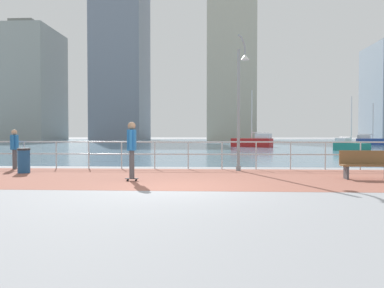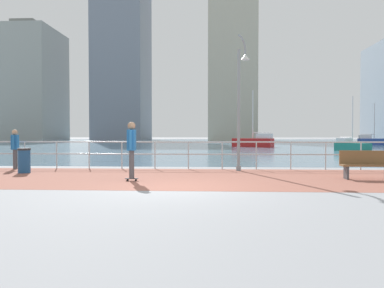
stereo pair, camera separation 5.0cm
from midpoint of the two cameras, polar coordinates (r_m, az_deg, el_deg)
ground at (r=50.00m, az=2.11°, el=-0.13°), size 220.00×220.00×0.00m
brick_paving at (r=12.54m, az=-1.35°, el=-5.12°), size 28.00×5.99×0.01m
harbor_water at (r=60.43m, az=2.30°, el=0.16°), size 180.00×88.00×0.00m
waterfront_railing at (r=15.45m, az=-0.46°, el=-0.91°), size 25.25×0.06×1.16m
lamppost at (r=15.06m, az=7.55°, el=7.32°), size 0.56×0.74×5.38m
skateboarder at (r=11.61m, az=-9.11°, el=-0.20°), size 0.41×0.55×1.83m
bystander at (r=17.16m, az=-25.38°, el=-0.24°), size 0.31×0.56×1.64m
trash_bin at (r=15.25m, az=-24.21°, el=-2.31°), size 0.46×0.46×0.93m
park_bench at (r=13.27m, az=25.19°, el=-2.84°), size 1.61×0.49×0.92m
sailboat_teal at (r=55.49m, az=25.98°, el=0.43°), size 4.00×1.36×5.56m
sailboat_yellow at (r=42.24m, az=9.52°, el=0.37°), size 4.67×3.30×6.36m
sailboat_gray at (r=34.38m, az=23.22°, el=-0.27°), size 2.19×3.45×4.64m
tower_concrete at (r=94.52m, az=-10.54°, el=12.26°), size 11.67×15.57×39.82m
tower_glass at (r=88.45m, az=6.02°, el=12.08°), size 10.46×17.09×36.98m
tower_steel at (r=98.01m, az=-23.76°, el=8.28°), size 14.08×15.43×28.02m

